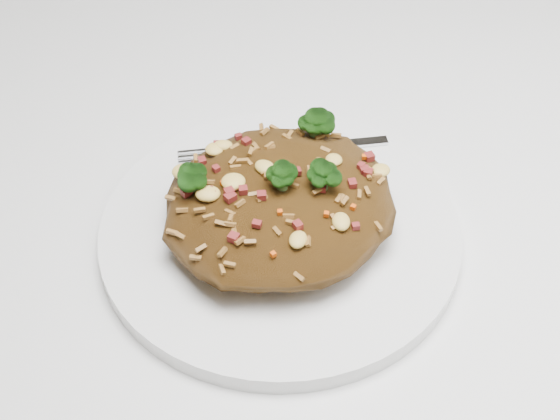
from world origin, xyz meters
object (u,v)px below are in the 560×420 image
(fried_rice, at_px, (280,195))
(plate, at_px, (280,232))
(dining_table, at_px, (276,258))
(fork, at_px, (294,149))

(fried_rice, bearing_deg, plate, -140.16)
(dining_table, bearing_deg, fork, 15.36)
(dining_table, distance_m, fried_rice, 0.15)
(fried_rice, bearing_deg, dining_table, 57.06)
(plate, xyz_separation_m, fried_rice, (0.00, 0.00, 0.04))
(dining_table, distance_m, plate, 0.11)
(plate, relative_size, fork, 1.69)
(plate, xyz_separation_m, fork, (0.06, 0.06, 0.01))
(fried_rice, height_order, fork, fried_rice)
(fork, bearing_deg, plate, -106.11)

